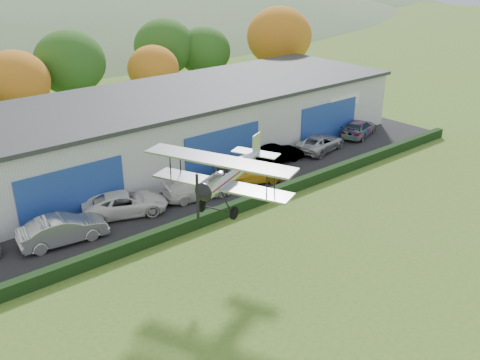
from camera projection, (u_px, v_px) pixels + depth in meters
ground at (448, 354)px, 22.81m from camera, size 300.00×300.00×0.00m
apron at (210, 184)px, 39.38m from camera, size 48.00×9.00×0.05m
hedge at (253, 201)px, 35.84m from camera, size 46.00×0.60×0.80m
hangar at (179, 123)px, 44.44m from camera, size 40.60×12.60×5.30m
tree_belt at (65, 70)px, 49.76m from camera, size 75.70×13.22×10.12m
car_1 at (63, 229)px, 31.17m from camera, size 5.26×2.36×1.67m
car_2 at (125, 203)px, 34.57m from camera, size 6.01×4.27×1.52m
car_3 at (197, 188)px, 36.92m from camera, size 5.07×2.89×1.38m
car_4 at (250, 172)px, 39.32m from camera, size 5.23×3.80×1.66m
car_5 at (277, 154)px, 43.06m from camera, size 4.55×1.94×1.46m
car_6 at (320, 143)px, 45.63m from camera, size 5.46×3.26×1.42m
car_7 at (359, 128)px, 49.33m from camera, size 5.44×3.55×1.47m
biplane at (229, 172)px, 27.52m from camera, size 7.16×7.88×3.01m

